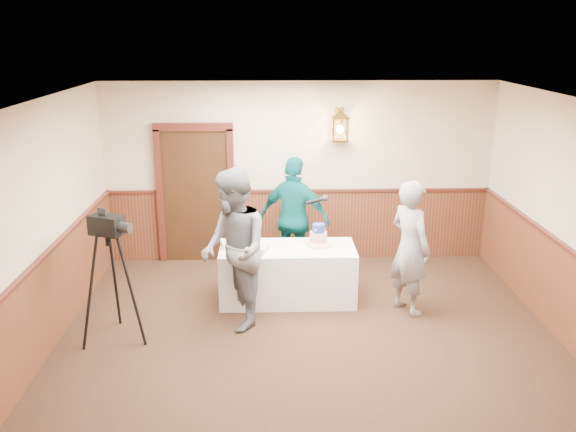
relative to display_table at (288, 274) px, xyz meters
name	(u,v)px	position (x,y,z in m)	size (l,w,h in m)	color
ground	(313,374)	(0.22, -1.90, -0.38)	(7.00, 7.00, 0.00)	black
room_shell	(307,226)	(0.17, -1.45, 1.15)	(6.02, 7.02, 2.81)	beige
display_table	(288,274)	(0.00, 0.00, 0.00)	(1.80, 0.80, 0.75)	white
tiered_cake	(318,237)	(0.41, 0.07, 0.49)	(0.38, 0.38, 0.30)	#FAE1BB
sheet_cake_yellow	(254,248)	(-0.45, -0.11, 0.41)	(0.36, 0.27, 0.07)	#F6E893
sheet_cake_green	(234,243)	(-0.72, 0.07, 0.41)	(0.33, 0.27, 0.08)	#B8DE9C
interviewer	(234,250)	(-0.67, -0.72, 0.61)	(1.66, 1.15, 1.97)	slate
baker	(410,247)	(1.55, -0.39, 0.50)	(0.64, 0.42, 1.76)	gray
assistant_p	(295,218)	(0.13, 0.80, 0.53)	(1.06, 0.44, 1.81)	#075152
tv_camera_rig	(112,285)	(-2.07, -1.05, 0.31)	(0.60, 0.56, 1.54)	black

